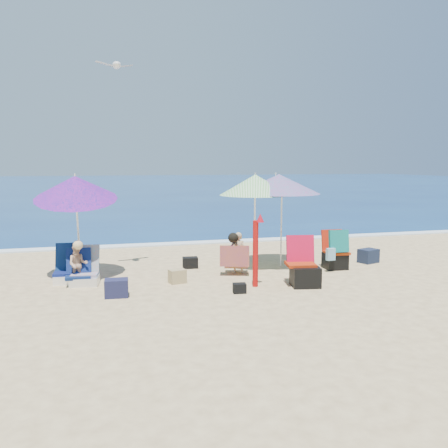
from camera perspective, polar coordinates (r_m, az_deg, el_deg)
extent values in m
plane|color=#D8BC84|center=(9.29, 3.43, -7.45)|extent=(120.00, 120.00, 0.00)
cube|color=navy|center=(53.64, -12.10, 4.58)|extent=(120.00, 80.00, 0.12)
cube|color=white|center=(14.11, -3.18, -2.26)|extent=(120.00, 0.50, 0.04)
cylinder|color=silver|center=(10.96, 6.90, 0.05)|extent=(0.05, 0.05, 1.98)
cone|color=#D41C7A|center=(10.88, 6.60, 4.80)|extent=(2.44, 2.44, 0.44)
cylinder|color=white|center=(10.85, 6.23, 5.84)|extent=(0.04, 0.04, 0.12)
cylinder|color=white|center=(10.66, 3.70, -0.15)|extent=(0.05, 0.05, 1.97)
cone|color=#269917|center=(10.68, 3.78, 4.72)|extent=(2.04, 2.04, 0.47)
cylinder|color=silver|center=(10.77, 3.78, 5.84)|extent=(0.04, 0.04, 0.12)
cylinder|color=silver|center=(10.45, -17.12, -0.70)|extent=(0.07, 0.51, 1.88)
cone|color=#BA1A9A|center=(10.12, -17.42, 4.22)|extent=(1.77, 1.83, 0.87)
cylinder|color=white|center=(10.06, -17.46, 5.43)|extent=(0.04, 0.06, 0.13)
cylinder|color=#A90E0C|center=(9.13, 3.80, -3.58)|extent=(0.12, 0.12, 1.28)
cone|color=#A50B1A|center=(9.00, 4.37, 0.74)|extent=(0.16, 0.16, 0.16)
cube|color=#0E194F|center=(10.02, -18.28, -5.61)|extent=(0.54, 0.49, 0.06)
cube|color=#0D264E|center=(10.21, -18.13, -3.76)|extent=(0.54, 0.33, 0.55)
cube|color=white|center=(10.01, -18.16, -6.23)|extent=(0.57, 0.51, 0.17)
cube|color=#D95C4C|center=(9.82, -16.35, -5.83)|extent=(0.56, 0.51, 0.06)
cube|color=#C66646|center=(9.96, -16.21, -4.02)|extent=(0.54, 0.36, 0.54)
cube|color=white|center=(9.74, -16.39, -6.55)|extent=(0.59, 0.53, 0.16)
cube|color=#A2270B|center=(9.38, 9.17, -4.80)|extent=(0.63, 0.58, 0.06)
cube|color=red|center=(9.50, 9.14, -2.97)|extent=(0.57, 0.25, 0.55)
cube|color=black|center=(9.34, 9.72, -6.23)|extent=(0.60, 0.56, 0.39)
cube|color=#B2330C|center=(10.96, 13.35, -3.36)|extent=(0.52, 0.47, 0.05)
cube|color=red|center=(11.11, 12.85, -1.91)|extent=(0.50, 0.16, 0.50)
cube|color=black|center=(11.00, 13.18, -4.35)|extent=(0.50, 0.45, 0.35)
cube|color=#0B8B76|center=(10.74, 13.62, -2.01)|extent=(0.45, 0.18, 0.50)
cube|color=#7FB6CB|center=(10.59, 12.69, -3.57)|extent=(0.20, 0.11, 0.27)
imported|color=tan|center=(10.24, 1.70, -3.47)|extent=(0.38, 0.30, 0.90)
cube|color=#3C0F6F|center=(10.30, 1.49, -4.93)|extent=(0.61, 0.57, 0.06)
cube|color=#460E62|center=(10.03, 1.28, -3.86)|extent=(0.66, 0.40, 0.46)
sphere|color=black|center=(10.02, 1.11, -1.67)|extent=(0.22, 0.22, 0.22)
imported|color=tan|center=(9.77, -17.15, -4.66)|extent=(0.39, 0.30, 0.78)
cube|color=#0C1E48|center=(9.72, -17.09, -6.05)|extent=(0.48, 0.43, 0.06)
cube|color=#0E1D4F|center=(9.91, -17.05, -4.29)|extent=(0.48, 0.28, 0.51)
sphere|color=#DAB67E|center=(9.69, -17.13, -2.43)|extent=(0.19, 0.19, 0.19)
cube|color=#1B1D3C|center=(8.73, -12.79, -7.51)|extent=(0.43, 0.33, 0.32)
cube|color=black|center=(10.83, -4.07, -4.65)|extent=(0.36, 0.27, 0.25)
cube|color=tan|center=(9.51, -5.63, -6.27)|extent=(0.36, 0.29, 0.27)
cube|color=#182035|center=(11.88, 16.94, -3.68)|extent=(0.52, 0.45, 0.33)
cube|color=black|center=(8.77, 1.88, -7.71)|extent=(0.25, 0.19, 0.18)
ellipsoid|color=silver|center=(10.54, -12.77, 18.10)|extent=(0.26, 0.40, 0.14)
cube|color=#9A9BA2|center=(10.55, -14.20, 18.17)|extent=(0.38, 0.18, 0.08)
cube|color=gray|center=(10.72, -11.94, 18.05)|extent=(0.38, 0.18, 0.08)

